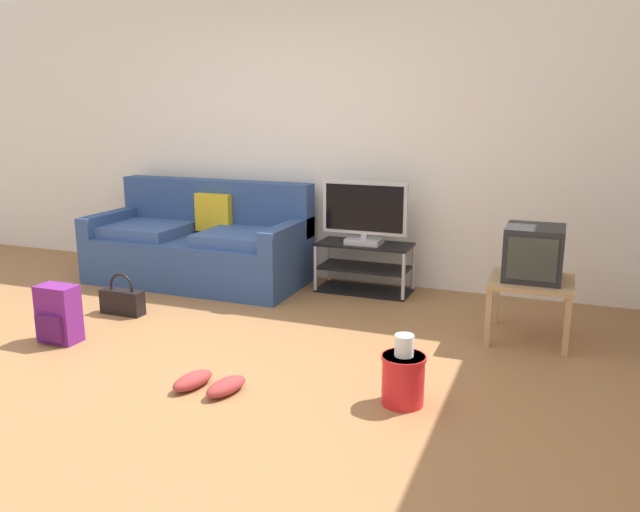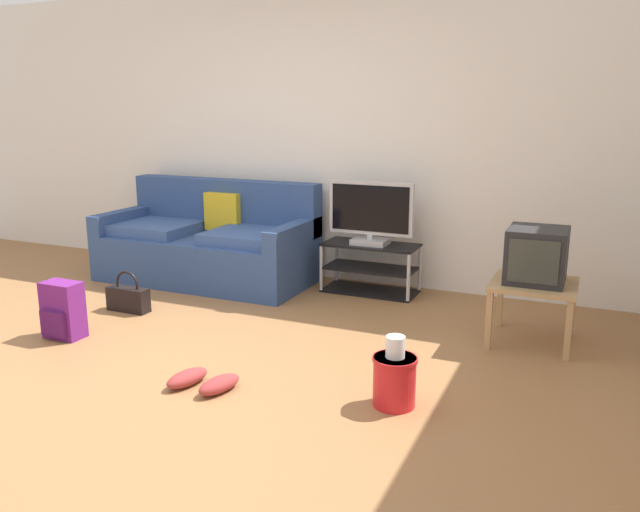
{
  "view_description": "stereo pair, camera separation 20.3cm",
  "coord_description": "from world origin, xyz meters",
  "px_view_note": "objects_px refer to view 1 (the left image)",
  "views": [
    {
      "loc": [
        2.31,
        -3.12,
        1.62
      ],
      "look_at": [
        0.75,
        0.91,
        0.59
      ],
      "focal_mm": 35.64,
      "sensor_mm": 36.0,
      "label": 1
    },
    {
      "loc": [
        2.5,
        -3.04,
        1.62
      ],
      "look_at": [
        0.75,
        0.91,
        0.59
      ],
      "focal_mm": 35.64,
      "sensor_mm": 36.0,
      "label": 2
    }
  ],
  "objects_px": {
    "crt_tv": "(534,253)",
    "side_table": "(531,288)",
    "flat_tv": "(365,213)",
    "handbag": "(122,301)",
    "tv_stand": "(364,267)",
    "sneakers_pair": "(209,383)",
    "couch": "(201,246)",
    "cleaning_bucket": "(403,376)",
    "backpack": "(59,314)"
  },
  "relations": [
    {
      "from": "sneakers_pair",
      "to": "crt_tv",
      "type": "bearing_deg",
      "value": 43.45
    },
    {
      "from": "couch",
      "to": "backpack",
      "type": "relative_size",
      "value": 4.88
    },
    {
      "from": "flat_tv",
      "to": "crt_tv",
      "type": "relative_size",
      "value": 1.8
    },
    {
      "from": "backpack",
      "to": "handbag",
      "type": "bearing_deg",
      "value": 108.11
    },
    {
      "from": "couch",
      "to": "crt_tv",
      "type": "distance_m",
      "value": 3.03
    },
    {
      "from": "cleaning_bucket",
      "to": "sneakers_pair",
      "type": "height_order",
      "value": "cleaning_bucket"
    },
    {
      "from": "tv_stand",
      "to": "cleaning_bucket",
      "type": "distance_m",
      "value": 2.19
    },
    {
      "from": "tv_stand",
      "to": "side_table",
      "type": "xyz_separation_m",
      "value": [
        1.44,
        -0.7,
        0.16
      ]
    },
    {
      "from": "couch",
      "to": "cleaning_bucket",
      "type": "xyz_separation_m",
      "value": [
        2.4,
        -1.81,
        -0.17
      ]
    },
    {
      "from": "crt_tv",
      "to": "side_table",
      "type": "bearing_deg",
      "value": -90.0
    },
    {
      "from": "handbag",
      "to": "cleaning_bucket",
      "type": "height_order",
      "value": "cleaning_bucket"
    },
    {
      "from": "crt_tv",
      "to": "handbag",
      "type": "height_order",
      "value": "crt_tv"
    },
    {
      "from": "handbag",
      "to": "sneakers_pair",
      "type": "relative_size",
      "value": 0.85
    },
    {
      "from": "flat_tv",
      "to": "handbag",
      "type": "bearing_deg",
      "value": -141.3
    },
    {
      "from": "tv_stand",
      "to": "side_table",
      "type": "distance_m",
      "value": 1.61
    },
    {
      "from": "backpack",
      "to": "cleaning_bucket",
      "type": "distance_m",
      "value": 2.47
    },
    {
      "from": "side_table",
      "to": "crt_tv",
      "type": "distance_m",
      "value": 0.25
    },
    {
      "from": "backpack",
      "to": "handbag",
      "type": "height_order",
      "value": "backpack"
    },
    {
      "from": "side_table",
      "to": "backpack",
      "type": "height_order",
      "value": "side_table"
    },
    {
      "from": "crt_tv",
      "to": "couch",
      "type": "bearing_deg",
      "value": 170.87
    },
    {
      "from": "side_table",
      "to": "sneakers_pair",
      "type": "height_order",
      "value": "side_table"
    },
    {
      "from": "handbag",
      "to": "crt_tv",
      "type": "bearing_deg",
      "value": 11.44
    },
    {
      "from": "tv_stand",
      "to": "backpack",
      "type": "distance_m",
      "value": 2.54
    },
    {
      "from": "tv_stand",
      "to": "flat_tv",
      "type": "xyz_separation_m",
      "value": [
        0.0,
        -0.02,
        0.49
      ]
    },
    {
      "from": "tv_stand",
      "to": "side_table",
      "type": "height_order",
      "value": "tv_stand"
    },
    {
      "from": "couch",
      "to": "crt_tv",
      "type": "relative_size",
      "value": 4.75
    },
    {
      "from": "flat_tv",
      "to": "side_table",
      "type": "xyz_separation_m",
      "value": [
        1.44,
        -0.68,
        -0.33
      ]
    },
    {
      "from": "sneakers_pair",
      "to": "side_table",
      "type": "bearing_deg",
      "value": 43.16
    },
    {
      "from": "backpack",
      "to": "sneakers_pair",
      "type": "relative_size",
      "value": 0.97
    },
    {
      "from": "couch",
      "to": "tv_stand",
      "type": "relative_size",
      "value": 2.4
    },
    {
      "from": "couch",
      "to": "cleaning_bucket",
      "type": "height_order",
      "value": "couch"
    },
    {
      "from": "side_table",
      "to": "crt_tv",
      "type": "bearing_deg",
      "value": 90.0
    },
    {
      "from": "couch",
      "to": "sneakers_pair",
      "type": "relative_size",
      "value": 4.72
    },
    {
      "from": "side_table",
      "to": "backpack",
      "type": "xyz_separation_m",
      "value": [
        -3.05,
        -1.25,
        -0.17
      ]
    },
    {
      "from": "tv_stand",
      "to": "cleaning_bucket",
      "type": "bearing_deg",
      "value": -67.03
    },
    {
      "from": "couch",
      "to": "flat_tv",
      "type": "relative_size",
      "value": 2.64
    },
    {
      "from": "flat_tv",
      "to": "cleaning_bucket",
      "type": "relative_size",
      "value": 1.87
    },
    {
      "from": "tv_stand",
      "to": "crt_tv",
      "type": "relative_size",
      "value": 1.97
    },
    {
      "from": "backpack",
      "to": "sneakers_pair",
      "type": "distance_m",
      "value": 1.43
    },
    {
      "from": "tv_stand",
      "to": "handbag",
      "type": "xyz_separation_m",
      "value": [
        -1.6,
        -1.3,
        -0.11
      ]
    },
    {
      "from": "crt_tv",
      "to": "backpack",
      "type": "xyz_separation_m",
      "value": [
        -3.05,
        -1.27,
        -0.42
      ]
    },
    {
      "from": "flat_tv",
      "to": "crt_tv",
      "type": "xyz_separation_m",
      "value": [
        1.44,
        -0.67,
        -0.09
      ]
    },
    {
      "from": "tv_stand",
      "to": "sneakers_pair",
      "type": "height_order",
      "value": "tv_stand"
    },
    {
      "from": "handbag",
      "to": "cleaning_bucket",
      "type": "xyz_separation_m",
      "value": [
        2.45,
        -0.72,
        0.06
      ]
    },
    {
      "from": "backpack",
      "to": "flat_tv",
      "type": "bearing_deg",
      "value": 69.84
    },
    {
      "from": "side_table",
      "to": "tv_stand",
      "type": "bearing_deg",
      "value": 153.87
    },
    {
      "from": "cleaning_bucket",
      "to": "backpack",
      "type": "bearing_deg",
      "value": 178.56
    },
    {
      "from": "couch",
      "to": "flat_tv",
      "type": "height_order",
      "value": "flat_tv"
    },
    {
      "from": "cleaning_bucket",
      "to": "couch",
      "type": "bearing_deg",
      "value": 142.93
    },
    {
      "from": "flat_tv",
      "to": "backpack",
      "type": "bearing_deg",
      "value": -129.86
    }
  ]
}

